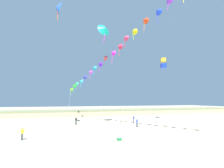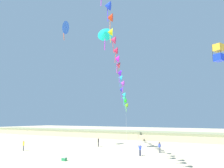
{
  "view_description": "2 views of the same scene",
  "coord_description": "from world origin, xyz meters",
  "px_view_note": "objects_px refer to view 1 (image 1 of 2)",
  "views": [
    {
      "loc": [
        -7.33,
        -11.89,
        5.0
      ],
      "look_at": [
        -1.27,
        9.16,
        7.43
      ],
      "focal_mm": 24.0,
      "sensor_mm": 36.0,
      "label": 1
    },
    {
      "loc": [
        19.08,
        -16.08,
        5.05
      ],
      "look_at": [
        2.3,
        12.23,
        9.9
      ],
      "focal_mm": 38.0,
      "sensor_mm": 36.0,
      "label": 2
    }
  ],
  "objects_px": {
    "person_near_right": "(137,122)",
    "person_mid_center": "(76,120)",
    "large_kite_mid_trail": "(58,8)",
    "person_near_left": "(22,133)",
    "large_kite_low_lead": "(163,63)",
    "person_far_left": "(134,119)",
    "beach_cooler": "(119,139)",
    "large_kite_high_solo": "(104,29)"
  },
  "relations": [
    {
      "from": "person_near_right",
      "to": "person_mid_center",
      "type": "xyz_separation_m",
      "value": [
        -11.04,
        6.15,
        0.01
      ]
    },
    {
      "from": "large_kite_mid_trail",
      "to": "person_near_left",
      "type": "bearing_deg",
      "value": -122.0
    },
    {
      "from": "person_mid_center",
      "to": "large_kite_low_lead",
      "type": "height_order",
      "value": "large_kite_low_lead"
    },
    {
      "from": "person_far_left",
      "to": "large_kite_low_lead",
      "type": "distance_m",
      "value": 16.26
    },
    {
      "from": "person_near_right",
      "to": "person_mid_center",
      "type": "bearing_deg",
      "value": 150.88
    },
    {
      "from": "large_kite_mid_trail",
      "to": "beach_cooler",
      "type": "relative_size",
      "value": 6.4
    },
    {
      "from": "person_far_left",
      "to": "large_kite_high_solo",
      "type": "relative_size",
      "value": 0.38
    },
    {
      "from": "person_mid_center",
      "to": "large_kite_mid_trail",
      "type": "bearing_deg",
      "value": -124.87
    },
    {
      "from": "person_near_left",
      "to": "person_near_right",
      "type": "relative_size",
      "value": 1.01
    },
    {
      "from": "large_kite_low_lead",
      "to": "person_near_left",
      "type": "bearing_deg",
      "value": -160.45
    },
    {
      "from": "beach_cooler",
      "to": "person_far_left",
      "type": "bearing_deg",
      "value": 58.72
    },
    {
      "from": "person_near_left",
      "to": "large_kite_low_lead",
      "type": "xyz_separation_m",
      "value": [
        28.36,
        10.07,
        13.54
      ]
    },
    {
      "from": "person_far_left",
      "to": "large_kite_mid_trail",
      "type": "height_order",
      "value": "large_kite_mid_trail"
    },
    {
      "from": "person_near_right",
      "to": "person_far_left",
      "type": "xyz_separation_m",
      "value": [
        1.26,
        4.36,
        -0.01
      ]
    },
    {
      "from": "person_far_left",
      "to": "large_kite_high_solo",
      "type": "xyz_separation_m",
      "value": [
        -7.55,
        -3.62,
        18.16
      ]
    },
    {
      "from": "person_mid_center",
      "to": "person_far_left",
      "type": "relative_size",
      "value": 1.02
    },
    {
      "from": "person_near_left",
      "to": "person_far_left",
      "type": "height_order",
      "value": "person_near_left"
    },
    {
      "from": "person_near_right",
      "to": "large_kite_high_solo",
      "type": "relative_size",
      "value": 0.38
    },
    {
      "from": "large_kite_low_lead",
      "to": "large_kite_high_solo",
      "type": "distance_m",
      "value": 17.73
    },
    {
      "from": "person_near_right",
      "to": "person_near_left",
      "type": "bearing_deg",
      "value": -165.7
    },
    {
      "from": "person_near_right",
      "to": "person_far_left",
      "type": "height_order",
      "value": "person_near_right"
    },
    {
      "from": "person_far_left",
      "to": "large_kite_mid_trail",
      "type": "bearing_deg",
      "value": -166.42
    },
    {
      "from": "large_kite_high_solo",
      "to": "person_mid_center",
      "type": "bearing_deg",
      "value": 131.24
    },
    {
      "from": "person_mid_center",
      "to": "large_kite_mid_trail",
      "type": "distance_m",
      "value": 21.93
    },
    {
      "from": "person_near_right",
      "to": "large_kite_mid_trail",
      "type": "distance_m",
      "value": 25.66
    },
    {
      "from": "person_near_left",
      "to": "person_mid_center",
      "type": "height_order",
      "value": "person_near_left"
    },
    {
      "from": "large_kite_high_solo",
      "to": "person_near_right",
      "type": "bearing_deg",
      "value": -6.68
    },
    {
      "from": "person_near_left",
      "to": "large_kite_mid_trail",
      "type": "height_order",
      "value": "large_kite_mid_trail"
    },
    {
      "from": "person_mid_center",
      "to": "large_kite_low_lead",
      "type": "distance_m",
      "value": 25.17
    },
    {
      "from": "person_near_left",
      "to": "person_near_right",
      "type": "bearing_deg",
      "value": 14.3
    },
    {
      "from": "beach_cooler",
      "to": "large_kite_high_solo",
      "type": "bearing_deg",
      "value": 89.49
    },
    {
      "from": "large_kite_low_lead",
      "to": "person_mid_center",
      "type": "bearing_deg",
      "value": 178.07
    },
    {
      "from": "person_mid_center",
      "to": "large_kite_high_solo",
      "type": "height_order",
      "value": "large_kite_high_solo"
    },
    {
      "from": "person_mid_center",
      "to": "beach_cooler",
      "type": "bearing_deg",
      "value": -72.0
    },
    {
      "from": "person_near_right",
      "to": "large_kite_low_lead",
      "type": "relative_size",
      "value": 0.64
    },
    {
      "from": "person_mid_center",
      "to": "person_far_left",
      "type": "bearing_deg",
      "value": -8.29
    },
    {
      "from": "person_near_right",
      "to": "beach_cooler",
      "type": "bearing_deg",
      "value": -127.83
    },
    {
      "from": "person_far_left",
      "to": "large_kite_low_lead",
      "type": "xyz_separation_m",
      "value": [
        8.91,
        1.08,
        13.56
      ]
    },
    {
      "from": "person_near_left",
      "to": "person_near_right",
      "type": "xyz_separation_m",
      "value": [
        18.19,
        4.64,
        -0.01
      ]
    },
    {
      "from": "person_near_left",
      "to": "beach_cooler",
      "type": "distance_m",
      "value": 12.37
    },
    {
      "from": "person_near_left",
      "to": "person_far_left",
      "type": "relative_size",
      "value": 1.02
    },
    {
      "from": "large_kite_low_lead",
      "to": "person_far_left",
      "type": "bearing_deg",
      "value": -173.11
    }
  ]
}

